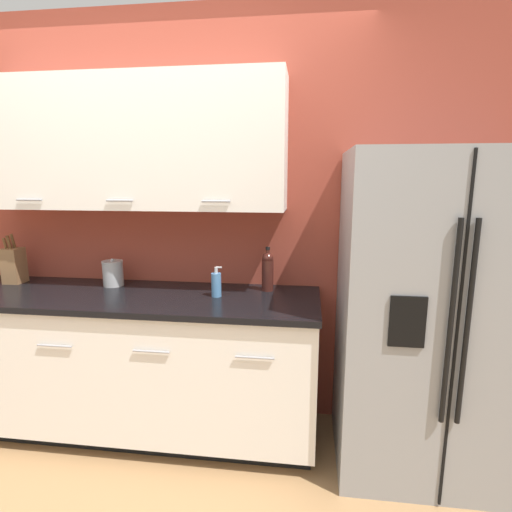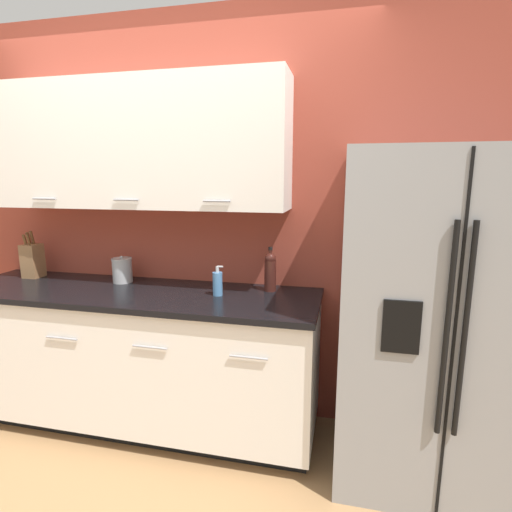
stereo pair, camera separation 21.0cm
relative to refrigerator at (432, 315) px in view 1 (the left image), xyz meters
The scene contains 7 objects.
wall_back 1.74m from the refrigerator, 168.11° to the left, with size 10.00×0.39×2.60m.
counter_unit 1.79m from the refrigerator, behind, with size 2.30×0.64×0.90m.
refrigerator is the anchor object (origin of this frame).
knife_block 2.59m from the refrigerator, behind, with size 0.11×0.11×0.32m.
wine_bottle 0.95m from the refrigerator, 166.31° to the left, with size 0.07×0.07×0.27m.
soap_dispenser 1.20m from the refrigerator, behind, with size 0.06×0.06×0.18m.
steel_canister 1.92m from the refrigerator, behind, with size 0.13×0.13×0.18m.
Camera 1 is at (0.90, -1.30, 1.59)m, focal length 28.00 mm.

